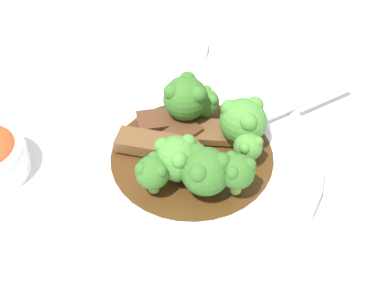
{
  "coord_description": "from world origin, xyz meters",
  "views": [
    {
      "loc": [
        -0.42,
        -0.07,
        0.47
      ],
      "look_at": [
        0.0,
        0.0,
        0.03
      ],
      "focal_mm": 50.0,
      "sensor_mm": 36.0,
      "label": 1
    }
  ],
  "objects_px": {
    "main_plate": "(192,158)",
    "beef_strip_1": "(209,132)",
    "beef_strip_2": "(149,141)",
    "broccoli_floret_0": "(205,102)",
    "beef_strip_4": "(158,121)",
    "broccoli_floret_7": "(206,171)",
    "sauce_dish": "(182,47)",
    "beef_strip_0": "(195,156)",
    "broccoli_floret_3": "(153,172)",
    "broccoli_floret_4": "(237,171)",
    "broccoli_floret_6": "(185,97)",
    "beef_strip_3": "(180,136)",
    "serving_spoon": "(258,121)",
    "broccoli_floret_1": "(248,147)",
    "broccoli_floret_2": "(243,121)",
    "broccoli_floret_5": "(177,157)"
  },
  "relations": [
    {
      "from": "main_plate",
      "to": "beef_strip_1",
      "type": "xyz_separation_m",
      "value": [
        0.03,
        -0.02,
        0.01
      ]
    },
    {
      "from": "beef_strip_2",
      "to": "broccoli_floret_0",
      "type": "relative_size",
      "value": 1.9
    },
    {
      "from": "beef_strip_4",
      "to": "broccoli_floret_7",
      "type": "relative_size",
      "value": 1.06
    },
    {
      "from": "sauce_dish",
      "to": "beef_strip_0",
      "type": "bearing_deg",
      "value": -166.58
    },
    {
      "from": "broccoli_floret_3",
      "to": "broccoli_floret_4",
      "type": "relative_size",
      "value": 0.93
    },
    {
      "from": "main_plate",
      "to": "broccoli_floret_6",
      "type": "relative_size",
      "value": 4.88
    },
    {
      "from": "beef_strip_1",
      "to": "beef_strip_4",
      "type": "xyz_separation_m",
      "value": [
        0.01,
        0.06,
        0.0
      ]
    },
    {
      "from": "beef_strip_0",
      "to": "beef_strip_3",
      "type": "xyz_separation_m",
      "value": [
        0.03,
        0.02,
        0.0
      ]
    },
    {
      "from": "main_plate",
      "to": "beef_strip_4",
      "type": "xyz_separation_m",
      "value": [
        0.04,
        0.05,
        0.02
      ]
    },
    {
      "from": "serving_spoon",
      "to": "broccoli_floret_3",
      "type": "bearing_deg",
      "value": 139.23
    },
    {
      "from": "beef_strip_0",
      "to": "broccoli_floret_1",
      "type": "relative_size",
      "value": 2.03
    },
    {
      "from": "broccoli_floret_3",
      "to": "beef_strip_4",
      "type": "bearing_deg",
      "value": 8.85
    },
    {
      "from": "broccoli_floret_0",
      "to": "beef_strip_2",
      "type": "bearing_deg",
      "value": 136.72
    },
    {
      "from": "main_plate",
      "to": "broccoli_floret_1",
      "type": "bearing_deg",
      "value": -91.87
    },
    {
      "from": "broccoli_floret_4",
      "to": "broccoli_floret_2",
      "type": "bearing_deg",
      "value": 0.54
    },
    {
      "from": "broccoli_floret_0",
      "to": "broccoli_floret_3",
      "type": "bearing_deg",
      "value": 163.39
    },
    {
      "from": "main_plate",
      "to": "broccoli_floret_2",
      "type": "distance_m",
      "value": 0.07
    },
    {
      "from": "broccoli_floret_3",
      "to": "broccoli_floret_6",
      "type": "relative_size",
      "value": 0.75
    },
    {
      "from": "broccoli_floret_1",
      "to": "broccoli_floret_7",
      "type": "xyz_separation_m",
      "value": [
        -0.05,
        0.04,
        0.01
      ]
    },
    {
      "from": "main_plate",
      "to": "beef_strip_1",
      "type": "relative_size",
      "value": 4.33
    },
    {
      "from": "broccoli_floret_2",
      "to": "serving_spoon",
      "type": "xyz_separation_m",
      "value": [
        0.03,
        -0.02,
        -0.03
      ]
    },
    {
      "from": "broccoli_floret_3",
      "to": "broccoli_floret_7",
      "type": "distance_m",
      "value": 0.06
    },
    {
      "from": "broccoli_floret_1",
      "to": "serving_spoon",
      "type": "xyz_separation_m",
      "value": [
        0.06,
        -0.01,
        -0.02
      ]
    },
    {
      "from": "broccoli_floret_3",
      "to": "serving_spoon",
      "type": "distance_m",
      "value": 0.16
    },
    {
      "from": "beef_strip_2",
      "to": "broccoli_floret_1",
      "type": "relative_size",
      "value": 2.01
    },
    {
      "from": "beef_strip_1",
      "to": "broccoli_floret_6",
      "type": "height_order",
      "value": "broccoli_floret_6"
    },
    {
      "from": "beef_strip_2",
      "to": "broccoli_floret_4",
      "type": "height_order",
      "value": "broccoli_floret_4"
    },
    {
      "from": "beef_strip_4",
      "to": "broccoli_floret_0",
      "type": "xyz_separation_m",
      "value": [
        0.03,
        -0.05,
        0.02
      ]
    },
    {
      "from": "broccoli_floret_7",
      "to": "beef_strip_4",
      "type": "bearing_deg",
      "value": 37.63
    },
    {
      "from": "beef_strip_3",
      "to": "broccoli_floret_5",
      "type": "height_order",
      "value": "broccoli_floret_5"
    },
    {
      "from": "broccoli_floret_4",
      "to": "broccoli_floret_5",
      "type": "height_order",
      "value": "broccoli_floret_5"
    },
    {
      "from": "main_plate",
      "to": "broccoli_floret_1",
      "type": "distance_m",
      "value": 0.07
    },
    {
      "from": "broccoli_floret_3",
      "to": "broccoli_floret_6",
      "type": "height_order",
      "value": "broccoli_floret_6"
    },
    {
      "from": "beef_strip_3",
      "to": "broccoli_floret_1",
      "type": "xyz_separation_m",
      "value": [
        -0.02,
        -0.08,
        0.02
      ]
    },
    {
      "from": "beef_strip_3",
      "to": "broccoli_floret_3",
      "type": "relative_size",
      "value": 1.19
    },
    {
      "from": "beef_strip_1",
      "to": "beef_strip_4",
      "type": "bearing_deg",
      "value": 84.41
    },
    {
      "from": "broccoli_floret_0",
      "to": "serving_spoon",
      "type": "xyz_separation_m",
      "value": [
        -0.01,
        -0.07,
        -0.02
      ]
    },
    {
      "from": "broccoli_floret_0",
      "to": "broccoli_floret_2",
      "type": "relative_size",
      "value": 0.69
    },
    {
      "from": "broccoli_floret_4",
      "to": "sauce_dish",
      "type": "height_order",
      "value": "broccoli_floret_4"
    },
    {
      "from": "broccoli_floret_4",
      "to": "sauce_dish",
      "type": "relative_size",
      "value": 0.66
    },
    {
      "from": "main_plate",
      "to": "broccoli_floret_3",
      "type": "height_order",
      "value": "broccoli_floret_3"
    },
    {
      "from": "broccoli_floret_5",
      "to": "sauce_dish",
      "type": "xyz_separation_m",
      "value": [
        0.26,
        0.04,
        -0.04
      ]
    },
    {
      "from": "sauce_dish",
      "to": "serving_spoon",
      "type": "bearing_deg",
      "value": -143.11
    },
    {
      "from": "broccoli_floret_1",
      "to": "broccoli_floret_4",
      "type": "height_order",
      "value": "broccoli_floret_4"
    },
    {
      "from": "beef_strip_1",
      "to": "broccoli_floret_3",
      "type": "relative_size",
      "value": 1.5
    },
    {
      "from": "beef_strip_4",
      "to": "broccoli_floret_1",
      "type": "relative_size",
      "value": 1.56
    },
    {
      "from": "beef_strip_2",
      "to": "serving_spoon",
      "type": "xyz_separation_m",
      "value": [
        0.05,
        -0.12,
        -0.0
      ]
    },
    {
      "from": "main_plate",
      "to": "beef_strip_2",
      "type": "relative_size",
      "value": 4.04
    },
    {
      "from": "beef_strip_2",
      "to": "beef_strip_4",
      "type": "distance_m",
      "value": 0.04
    },
    {
      "from": "beef_strip_4",
      "to": "broccoli_floret_4",
      "type": "distance_m",
      "value": 0.14
    }
  ]
}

